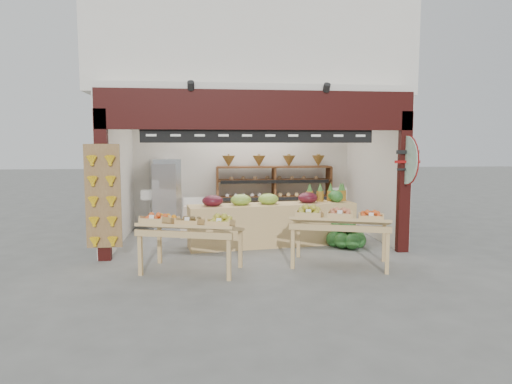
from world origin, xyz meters
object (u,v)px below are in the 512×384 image
object	(u,v)px
refrigerator	(165,194)
mid_counter	(272,222)
display_table_left	(186,225)
display_table_right	(336,218)
cardboard_stack	(203,225)
back_shelving	(274,184)
watermelon_pile	(346,236)

from	to	relation	value
refrigerator	mid_counter	xyz separation A→B (m)	(2.29, -2.07, -0.38)
refrigerator	mid_counter	bearing A→B (deg)	-55.98
display_table_left	display_table_right	xyz separation A→B (m)	(2.51, 0.06, 0.05)
refrigerator	cardboard_stack	distance (m)	1.47
back_shelving	mid_counter	xyz separation A→B (m)	(-0.36, -2.08, -0.61)
display_table_left	watermelon_pile	xyz separation A→B (m)	(3.12, 1.36, -0.53)
display_table_right	display_table_left	bearing A→B (deg)	-178.72
display_table_right	watermelon_pile	bearing A→B (deg)	64.97
watermelon_pile	display_table_right	bearing A→B (deg)	-115.03
mid_counter	display_table_right	distance (m)	1.85
cardboard_stack	display_table_right	xyz separation A→B (m)	(2.25, -2.66, 0.54)
refrigerator	watermelon_pile	world-z (taller)	refrigerator
back_shelving	refrigerator	world-z (taller)	back_shelving
back_shelving	display_table_right	world-z (taller)	back_shelving
display_table_right	watermelon_pile	xyz separation A→B (m)	(0.61, 1.30, -0.58)
back_shelving	mid_counter	distance (m)	2.19
back_shelving	refrigerator	distance (m)	2.66
back_shelving	display_table_left	xyz separation A→B (m)	(-2.02, -3.74, -0.32)
cardboard_stack	refrigerator	bearing A→B (deg)	130.86
refrigerator	watermelon_pile	distance (m)	4.48
refrigerator	display_table_left	size ratio (longest dim) A/B	0.97
display_table_left	watermelon_pile	world-z (taller)	display_table_left
cardboard_stack	display_table_right	size ratio (longest dim) A/B	0.54
cardboard_stack	display_table_left	bearing A→B (deg)	-95.47
mid_counter	watermelon_pile	xyz separation A→B (m)	(1.45, -0.30, -0.25)
back_shelving	display_table_left	world-z (taller)	back_shelving
watermelon_pile	refrigerator	bearing A→B (deg)	147.60
mid_counter	display_table_left	xyz separation A→B (m)	(-1.67, -1.66, 0.29)
refrigerator	cardboard_stack	bearing A→B (deg)	-62.98
refrigerator	watermelon_pile	bearing A→B (deg)	-46.24
cardboard_stack	display_table_right	world-z (taller)	display_table_right
refrigerator	back_shelving	bearing A→B (deg)	-13.75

